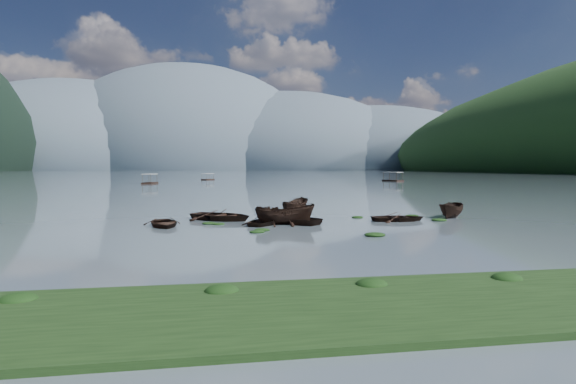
{
  "coord_description": "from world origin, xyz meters",
  "views": [
    {
      "loc": [
        -6.14,
        -26.26,
        4.12
      ],
      "look_at": [
        0.0,
        12.0,
        2.0
      ],
      "focal_mm": 28.0,
      "sensor_mm": 36.0,
      "label": 1
    }
  ],
  "objects": [
    {
      "name": "rowboat_5",
      "position": [
        12.99,
        7.88,
        0.0
      ],
      "size": [
        3.79,
        3.77,
        1.5
      ],
      "primitive_type": "imported",
      "rotation": [
        0.0,
        0.0,
        -0.79
      ],
      "color": "black",
      "rests_on": "ground"
    },
    {
      "name": "weed_clump_2",
      "position": [
        3.26,
        -0.65,
        0.0
      ],
      "size": [
        1.3,
        1.04,
        0.28
      ],
      "primitive_type": "ellipsoid",
      "color": "black",
      "rests_on": "ground"
    },
    {
      "name": "haze_mtn_c",
      "position": [
        140.0,
        900.0,
        0.0
      ],
      "size": [
        520.0,
        520.0,
        260.0
      ],
      "primitive_type": "ellipsoid",
      "color": "#475666",
      "rests_on": "ground"
    },
    {
      "name": "pontoon_left",
      "position": [
        -22.73,
        91.57,
        0.0
      ],
      "size": [
        3.51,
        6.59,
        2.4
      ],
      "primitive_type": null,
      "rotation": [
        0.0,
        0.0,
        -0.15
      ],
      "color": "black",
      "rests_on": "ground"
    },
    {
      "name": "weed_clump_1",
      "position": [
        -3.61,
        1.9,
        0.0
      ],
      "size": [
        0.99,
        0.79,
        0.22
      ],
      "primitive_type": "ellipsoid",
      "color": "black",
      "rests_on": "ground"
    },
    {
      "name": "rowboat_2",
      "position": [
        -1.22,
        5.7,
        0.0
      ],
      "size": [
        4.43,
        1.78,
        1.69
      ],
      "primitive_type": "imported",
      "rotation": [
        0.0,
        0.0,
        1.54
      ],
      "color": "black",
      "rests_on": "ground"
    },
    {
      "name": "rowboat_1",
      "position": [
        -2.55,
        6.03,
        0.0
      ],
      "size": [
        4.46,
        4.79,
        0.81
      ],
      "primitive_type": "imported",
      "rotation": [
        0.0,
        0.0,
        2.57
      ],
      "color": "black",
      "rests_on": "ground"
    },
    {
      "name": "haze_mtn_d",
      "position": [
        320.0,
        900.0,
        0.0
      ],
      "size": [
        520.0,
        520.0,
        220.0
      ],
      "primitive_type": "ellipsoid",
      "color": "#475666",
      "rests_on": "ground"
    },
    {
      "name": "pontoon_centre",
      "position": [
        -8.83,
        125.38,
        0.0
      ],
      "size": [
        4.54,
        5.69,
        2.03
      ],
      "primitive_type": null,
      "rotation": [
        0.0,
        0.0,
        -0.52
      ],
      "color": "black",
      "rests_on": "ground"
    },
    {
      "name": "rowboat_6",
      "position": [
        -5.78,
        9.17,
        0.0
      ],
      "size": [
        6.31,
        5.94,
        1.06
      ],
      "primitive_type": "imported",
      "rotation": [
        0.0,
        0.0,
        0.96
      ],
      "color": "black",
      "rests_on": "ground"
    },
    {
      "name": "rowboat_8",
      "position": [
        0.66,
        12.22,
        0.0
      ],
      "size": [
        3.54,
        4.46,
        1.64
      ],
      "primitive_type": "imported",
      "rotation": [
        0.0,
        0.0,
        2.6
      ],
      "color": "black",
      "rests_on": "ground"
    },
    {
      "name": "rowboat_4",
      "position": [
        7.73,
        6.42,
        0.0
      ],
      "size": [
        4.28,
        3.21,
        0.84
      ],
      "primitive_type": "imported",
      "rotation": [
        0.0,
        0.0,
        1.5
      ],
      "color": "black",
      "rests_on": "ground"
    },
    {
      "name": "haze_mtn_b",
      "position": [
        -60.0,
        900.0,
        0.0
      ],
      "size": [
        520.0,
        520.0,
        340.0
      ],
      "primitive_type": "ellipsoid",
      "color": "#475666",
      "rests_on": "ground"
    },
    {
      "name": "weed_clump_0",
      "position": [
        -3.21,
        2.66,
        0.0
      ],
      "size": [
        1.03,
        0.84,
        0.22
      ],
      "primitive_type": "ellipsoid",
      "color": "black",
      "rests_on": "ground"
    },
    {
      "name": "ground_plane",
      "position": [
        0.0,
        0.0,
        0.0
      ],
      "size": [
        2400.0,
        2400.0,
        0.0
      ],
      "primitive_type": "plane",
      "color": "#536068"
    },
    {
      "name": "weed_clump_6",
      "position": [
        -6.0,
        6.37,
        0.0
      ],
      "size": [
        0.92,
        0.77,
        0.19
      ],
      "primitive_type": "ellipsoid",
      "color": "black",
      "rests_on": "ground"
    },
    {
      "name": "weed_clump_4",
      "position": [
        10.87,
        5.94,
        0.0
      ],
      "size": [
        1.2,
        0.95,
        0.25
      ],
      "primitive_type": "ellipsoid",
      "color": "black",
      "rests_on": "ground"
    },
    {
      "name": "rowboat_0",
      "position": [
        -9.8,
        6.06,
        0.0
      ],
      "size": [
        3.55,
        4.39,
        0.81
      ],
      "primitive_type": "imported",
      "rotation": [
        0.0,
        0.0,
        0.22
      ],
      "color": "black",
      "rests_on": "ground"
    },
    {
      "name": "weed_clump_3",
      "position": [
        5.26,
        8.94,
        0.0
      ],
      "size": [
        0.97,
        0.82,
        0.22
      ],
      "primitive_type": "ellipsoid",
      "color": "black",
      "rests_on": "ground"
    },
    {
      "name": "weed_clump_7",
      "position": [
        9.98,
        8.86,
        0.0
      ],
      "size": [
        1.2,
        0.96,
        0.26
      ],
      "primitive_type": "ellipsoid",
      "color": "black",
      "rests_on": "ground"
    },
    {
      "name": "pontoon_right",
      "position": [
        46.4,
        101.91,
        0.0
      ],
      "size": [
        4.81,
        7.37,
        2.62
      ],
      "primitive_type": null,
      "rotation": [
        0.0,
        0.0,
        0.31
      ],
      "color": "black",
      "rests_on": "ground"
    },
    {
      "name": "near_shore",
      "position": [
        0.0,
        -14.0,
        0.0
      ],
      "size": [
        60.0,
        6.0,
        0.5
      ],
      "primitive_type": "cube",
      "color": "black",
      "rests_on": "ground"
    },
    {
      "name": "haze_mtn_a",
      "position": [
        -260.0,
        900.0,
        0.0
      ],
      "size": [
        520.0,
        520.0,
        280.0
      ],
      "primitive_type": "ellipsoid",
      "color": "#475666",
      "rests_on": "ground"
    },
    {
      "name": "weed_clump_5",
      "position": [
        -6.66,
        6.74,
        0.0
      ],
      "size": [
        1.04,
        0.84,
        0.22
      ],
      "primitive_type": "ellipsoid",
      "color": "black",
      "rests_on": "ground"
    },
    {
      "name": "rowboat_3",
      "position": [
        -0.68,
        6.48,
        0.0
      ],
      "size": [
        5.91,
        6.07,
        1.03
      ],
      "primitive_type": "imported",
      "rotation": [
        0.0,
        0.0,
        3.85
      ],
      "color": "black",
      "rests_on": "ground"
    }
  ]
}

